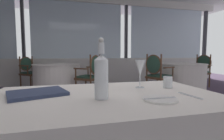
# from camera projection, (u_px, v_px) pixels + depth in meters

# --- Properties ---
(ground_plane) EXTENTS (13.96, 13.96, 0.00)m
(ground_plane) POSITION_uv_depth(u_px,v_px,m) (101.00, 139.00, 2.01)
(ground_plane) COLOR #47384C
(window_wall_far) EXTENTS (10.66, 0.14, 2.95)m
(window_wall_far) POSITION_uv_depth(u_px,v_px,m) (78.00, 49.00, 5.80)
(window_wall_far) COLOR silver
(window_wall_far) RESTS_ON ground_plane
(side_plate) EXTENTS (0.18, 0.18, 0.01)m
(side_plate) POSITION_uv_depth(u_px,v_px,m) (160.00, 99.00, 0.91)
(side_plate) COLOR white
(side_plate) RESTS_ON foreground_table
(butter_knife) EXTENTS (0.18, 0.02, 0.00)m
(butter_knife) POSITION_uv_depth(u_px,v_px,m) (160.00, 98.00, 0.91)
(butter_knife) COLOR silver
(butter_knife) RESTS_ON foreground_table
(dinner_fork) EXTENTS (0.04, 0.18, 0.00)m
(dinner_fork) POSITION_uv_depth(u_px,v_px,m) (190.00, 95.00, 1.00)
(dinner_fork) COLOR silver
(dinner_fork) RESTS_ON foreground_table
(water_bottle) EXTENTS (0.07, 0.07, 0.33)m
(water_bottle) POSITION_uv_depth(u_px,v_px,m) (101.00, 75.00, 0.92)
(water_bottle) COLOR white
(water_bottle) RESTS_ON foreground_table
(wine_glass) EXTENTS (0.08, 0.08, 0.20)m
(wine_glass) POSITION_uv_depth(u_px,v_px,m) (140.00, 68.00, 1.23)
(wine_glass) COLOR white
(wine_glass) RESTS_ON foreground_table
(water_tumbler) EXTENTS (0.06, 0.06, 0.08)m
(water_tumbler) POSITION_uv_depth(u_px,v_px,m) (168.00, 82.00, 1.24)
(water_tumbler) COLOR white
(water_tumbler) RESTS_ON foreground_table
(menu_book) EXTENTS (0.38, 0.33, 0.02)m
(menu_book) POSITION_uv_depth(u_px,v_px,m) (37.00, 93.00, 1.03)
(menu_book) COLOR #2D3856
(menu_book) RESTS_ON foreground_table
(background_table_0) EXTENTS (1.19, 1.19, 0.74)m
(background_table_0) POSITION_uv_depth(u_px,v_px,m) (57.00, 78.00, 4.44)
(background_table_0) COLOR white
(background_table_0) RESTS_ON ground_plane
(dining_chair_0_0) EXTENTS (0.65, 0.66, 0.98)m
(dining_chair_0_0) POSITION_uv_depth(u_px,v_px,m) (91.00, 73.00, 3.98)
(dining_chair_0_0) COLOR brown
(dining_chair_0_0) RESTS_ON ground_plane
(dining_chair_0_1) EXTENTS (0.65, 0.66, 0.93)m
(dining_chair_0_1) POSITION_uv_depth(u_px,v_px,m) (29.00, 70.00, 4.86)
(dining_chair_0_1) COLOR brown
(dining_chair_0_1) RESTS_ON ground_plane
(background_table_1) EXTENTS (1.22, 1.22, 0.74)m
(background_table_1) POSITION_uv_depth(u_px,v_px,m) (182.00, 77.00, 4.61)
(background_table_1) COLOR white
(background_table_1) RESTS_ON ground_plane
(dining_chair_1_0) EXTENTS (0.60, 0.64, 0.98)m
(dining_chair_1_0) POSITION_uv_depth(u_px,v_px,m) (201.00, 68.00, 5.21)
(dining_chair_1_0) COLOR brown
(dining_chair_1_0) RESTS_ON ground_plane
(dining_chair_1_1) EXTENTS (0.60, 0.64, 0.99)m
(dining_chair_1_1) POSITION_uv_depth(u_px,v_px,m) (157.00, 72.00, 3.97)
(dining_chair_1_1) COLOR brown
(dining_chair_1_1) RESTS_ON ground_plane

